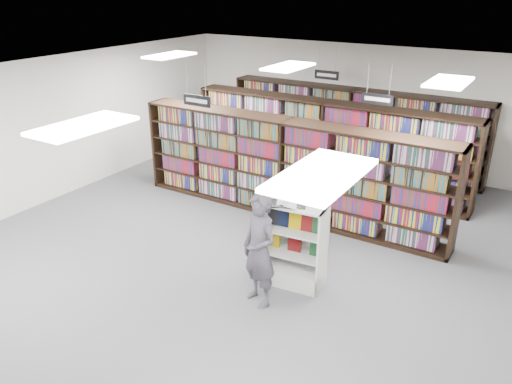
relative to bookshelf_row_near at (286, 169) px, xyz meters
The scene contains 18 objects.
floor 2.26m from the bookshelf_row_near, 90.00° to the right, with size 12.00×12.00×0.00m, color #525357.
ceiling 2.94m from the bookshelf_row_near, 90.00° to the right, with size 10.00×12.00×0.10m, color silver.
wall_back 4.04m from the bookshelf_row_near, 90.00° to the left, with size 10.00×0.10×3.20m, color white.
wall_left 5.41m from the bookshelf_row_near, 158.20° to the right, with size 0.10×12.00×3.20m, color white.
bookshelf_row_near is the anchor object (origin of this frame).
bookshelf_row_mid 2.00m from the bookshelf_row_near, 90.00° to the left, with size 7.00×0.60×2.10m.
bookshelf_row_far 3.70m from the bookshelf_row_near, 90.00° to the left, with size 7.00×0.60×2.10m.
aisle_sign_left 2.33m from the bookshelf_row_near, 146.29° to the right, with size 0.65×0.02×0.80m.
aisle_sign_right 2.33m from the bookshelf_row_near, 33.67° to the left, with size 0.65×0.02×0.80m.
aisle_sign_center 3.38m from the bookshelf_row_near, 99.46° to the left, with size 0.65×0.02×0.80m.
troffer_front_center 5.43m from the bookshelf_row_near, 90.00° to the right, with size 0.60×1.20×0.04m, color white.
troffer_front_right 6.20m from the bookshelf_row_near, 59.04° to the right, with size 0.60×1.20×0.04m, color white.
troffer_back_left 3.67m from the bookshelf_row_near, behind, with size 0.60×1.20×0.04m, color white.
troffer_back_center 2.11m from the bookshelf_row_near, ahead, with size 0.60×1.20×0.04m, color white.
troffer_back_right 3.67m from the bookshelf_row_near, ahead, with size 0.60×1.20×0.04m, color white.
endcap_display 2.72m from the bookshelf_row_near, 58.40° to the right, with size 1.09×0.63×1.45m.
open_book 2.73m from the bookshelf_row_near, 61.53° to the right, with size 0.68×0.56×0.13m.
shopper 3.28m from the bookshelf_row_near, 68.54° to the right, with size 0.68×0.44×1.86m, color #4E4A55.
Camera 1 is at (4.62, -6.71, 4.71)m, focal length 35.00 mm.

